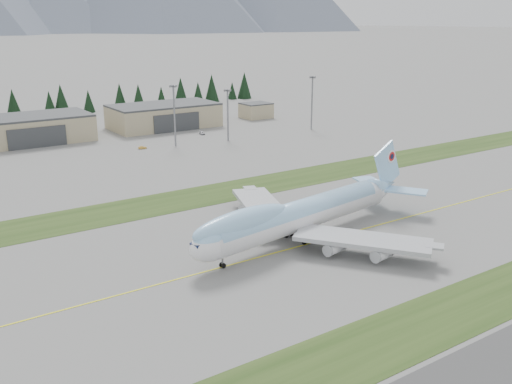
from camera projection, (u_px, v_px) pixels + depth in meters
ground at (273, 254)px, 121.94m from camera, size 7000.00×7000.00×0.00m
grass_strip_near at (410, 331)px, 91.75m from camera, size 400.00×14.00×0.08m
grass_strip_far at (179, 200)px, 157.68m from camera, size 400.00×18.00×0.08m
taxiway_line_main at (273, 254)px, 121.94m from camera, size 400.00×0.40×0.02m
boeing_747_freighter at (300, 214)px, 128.04m from camera, size 69.78×59.32×18.30m
hangar_center at (29, 129)px, 231.45m from camera, size 48.00×26.60×10.80m
hangar_right at (164, 116)px, 263.46m from camera, size 48.00×26.60×10.80m
control_shed at (256, 110)px, 289.09m from camera, size 14.00×12.00×7.60m
floodlight_masts at (63, 115)px, 197.43m from camera, size 203.39×8.67×24.56m
service_vehicle_b at (142, 149)px, 220.58m from camera, size 3.35×1.62×1.06m
service_vehicle_c at (202, 134)px, 248.46m from camera, size 3.04×4.94×1.34m
conifer_belt at (22, 104)px, 285.89m from camera, size 275.22×15.45×16.96m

